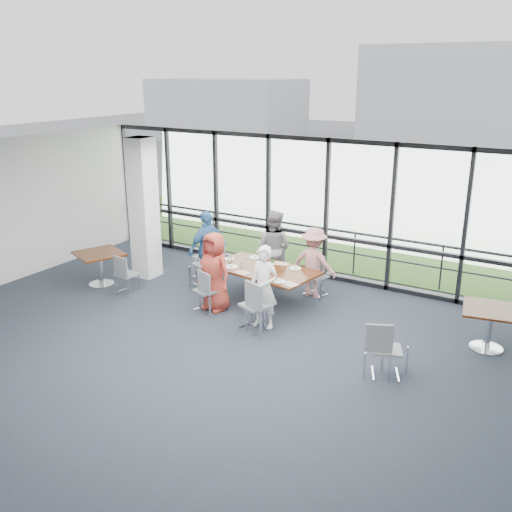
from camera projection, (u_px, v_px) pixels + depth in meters
The scene contains 39 objects.
floor at pixel (195, 370), 9.17m from camera, with size 12.00×10.00×0.02m, color #212532.
ceiling at pixel (187, 172), 8.17m from camera, with size 12.00×10.00×0.04m, color silver.
curtain_wall_back at pixel (326, 210), 12.75m from camera, with size 12.00×0.10×3.20m, color white.
structural_column at pixel (144, 209), 12.87m from camera, with size 0.50×0.50×3.20m, color white.
apron at pixel (392, 229), 17.33m from camera, with size 80.00×70.00×0.02m, color slate.
grass_strip at pixel (369, 244), 15.69m from camera, with size 80.00×5.00×0.01m, color #345D20.
hangar_aux at pixel (227, 108), 40.16m from camera, with size 10.00×6.00×4.00m, color silver.
guard_rail at pixel (335, 250), 13.58m from camera, with size 0.06×0.06×12.00m, color #2D2D33.
main_table at pixel (264, 273), 11.60m from camera, with size 2.31×1.48×0.75m.
side_table_left at pixel (99, 257), 12.59m from camera, with size 1.23×1.23×0.75m.
side_table_right at pixel (490, 315), 9.65m from camera, with size 1.04×1.04×0.75m.
diner_near_left at pixel (214, 272), 11.24m from camera, with size 0.78×0.51×1.60m, color #AB3729.
diner_near_right at pixel (264, 287), 10.46m from camera, with size 0.57×0.42×1.57m, color white.
diner_far_left at pixel (274, 248), 12.57m from camera, with size 0.83×0.51×1.70m, color gray.
diner_far_right at pixel (314, 262), 11.93m from camera, with size 0.97×0.50×1.50m, color #CC7D7E.
diner_end at pixel (208, 249), 12.48m from camera, with size 1.00×0.55×1.71m, color teal.
chair_main_nl at pixel (207, 291), 11.27m from camera, with size 0.42×0.42×0.86m, color slate, non-canonical shape.
chair_main_nr at pixel (256, 305), 10.43m from camera, with size 0.47×0.47×0.97m, color slate, non-canonical shape.
chair_main_fl at pixel (275, 266), 12.72m from camera, with size 0.42×0.42×0.85m, color slate, non-canonical shape.
chair_main_fr at pixel (316, 277), 12.08m from camera, with size 0.41×0.41×0.83m, color slate, non-canonical shape.
chair_main_end at pixel (207, 265), 12.59m from camera, with size 0.48×0.48×0.99m, color slate, non-canonical shape.
chair_spare_la at pixel (127, 274), 12.19m from camera, with size 0.41×0.41×0.84m, color slate, non-canonical shape.
chair_spare_lb at pixel (206, 257), 13.07m from camera, with size 0.49×0.49×1.01m, color slate, non-canonical shape.
chair_spare_r at pixel (387, 349), 8.85m from camera, with size 0.44×0.44×0.90m, color slate, non-canonical shape.
plate_nl at pixel (231, 267), 11.64m from camera, with size 0.28×0.28×0.01m, color white.
plate_nr at pixel (279, 281), 10.84m from camera, with size 0.24×0.24×0.01m, color white.
plate_fl at pixel (255, 257), 12.23m from camera, with size 0.27×0.27×0.01m, color white.
plate_fr at pixel (295, 268), 11.55m from camera, with size 0.25×0.25×0.01m, color white.
plate_end at pixel (229, 259), 12.14m from camera, with size 0.23×0.23×0.01m, color white.
tumbler_a at pixel (242, 266), 11.49m from camera, with size 0.07×0.07×0.13m, color white.
tumbler_b at pixel (272, 271), 11.23m from camera, with size 0.07×0.07×0.14m, color white.
tumbler_c at pixel (271, 262), 11.70m from camera, with size 0.07×0.07×0.15m, color white.
tumbler_d at pixel (230, 260), 11.83m from camera, with size 0.07×0.07×0.15m, color white.
menu_a at pixel (243, 272), 11.33m from camera, with size 0.29×0.20×0.00m, color silver.
menu_b at pixel (290, 284), 10.72m from camera, with size 0.30×0.21×0.00m, color silver.
menu_c at pixel (281, 264), 11.85m from camera, with size 0.31×0.22×0.00m, color silver.
condiment_caddy at pixel (266, 267), 11.56m from camera, with size 0.10×0.07×0.04m, color black.
ketchup_bottle at pixel (268, 264), 11.58m from camera, with size 0.06×0.06×0.18m, color #9B0003.
green_bottle at pixel (272, 264), 11.50m from camera, with size 0.05×0.05×0.20m, color #247329.
Camera 1 is at (5.03, -6.48, 4.59)m, focal length 40.00 mm.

